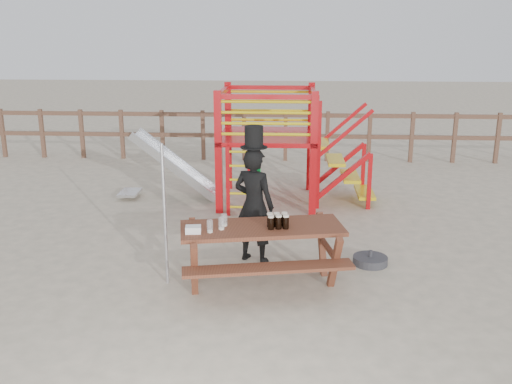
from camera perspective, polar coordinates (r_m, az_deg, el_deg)
The scene contains 10 objects.
ground at distance 7.27m, azimuth -1.59°, elevation -8.91°, with size 60.00×60.00×0.00m, color beige.
back_fence at distance 13.78m, azimuth 0.89°, elevation 6.19°, with size 15.09×0.09×1.20m.
playground_fort at distance 10.35m, azimuth 0.75°, elevation 4.87°, with size 4.71×1.84×2.10m.
picnic_table at distance 7.00m, azimuth 0.60°, elevation -5.61°, with size 2.18×1.70×0.76m.
man_with_hat at distance 7.61m, azimuth -0.20°, elevation -1.04°, with size 0.68×0.58×1.86m.
metal_pole at distance 6.98m, azimuth -9.11°, elevation -2.34°, with size 0.04×0.04×1.77m, color #B2B2B7.
parasol_base at distance 7.89m, azimuth 11.35°, elevation -6.71°, with size 0.47×0.47×0.20m.
paper_bag at distance 6.72m, azimuth -6.30°, elevation -3.75°, with size 0.18×0.14×0.08m, color white.
stout_pints at distance 6.84m, azimuth 2.19°, elevation -2.89°, with size 0.27×0.21×0.17m.
empty_glasses at distance 6.80m, azimuth -3.76°, elevation -3.18°, with size 0.22×0.31×0.15m.
Camera 1 is at (0.59, -6.57, 3.04)m, focal length 40.00 mm.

